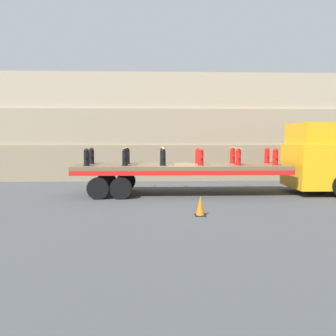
{
  "coord_description": "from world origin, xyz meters",
  "views": [
    {
      "loc": [
        -1.1,
        -14.76,
        2.54
      ],
      "look_at": [
        -0.59,
        0.0,
        1.2
      ],
      "focal_mm": 35.0,
      "sensor_mm": 36.0,
      "label": 1
    }
  ],
  "objects": [
    {
      "name": "fire_hydrant_red_near_5",
      "position": [
        4.13,
        -0.55,
        1.72
      ],
      "size": [
        0.29,
        0.48,
        0.75
      ],
      "color": "red",
      "rests_on": "flatbed_trailer"
    },
    {
      "name": "fire_hydrant_red_near_4",
      "position": [
        2.48,
        -0.55,
        1.72
      ],
      "size": [
        0.29,
        0.48,
        0.75
      ],
      "color": "red",
      "rests_on": "flatbed_trailer"
    },
    {
      "name": "fire_hydrant_black_near_2",
      "position": [
        -0.83,
        -0.55,
        1.72
      ],
      "size": [
        0.29,
        0.48,
        0.75
      ],
      "color": "black",
      "rests_on": "flatbed_trailer"
    },
    {
      "name": "fire_hydrant_black_far_1",
      "position": [
        -2.48,
        0.55,
        1.72
      ],
      "size": [
        0.29,
        0.48,
        0.75
      ],
      "color": "black",
      "rests_on": "flatbed_trailer"
    },
    {
      "name": "fire_hydrant_red_far_3",
      "position": [
        0.83,
        0.55,
        1.72
      ],
      "size": [
        0.29,
        0.48,
        0.75
      ],
      "color": "red",
      "rests_on": "flatbed_trailer"
    },
    {
      "name": "cargo_strap_middle",
      "position": [
        -0.83,
        0.0,
        2.11
      ],
      "size": [
        0.05,
        2.7,
        0.01
      ],
      "color": "yellow",
      "rests_on": "fire_hydrant_black_near_2"
    },
    {
      "name": "fire_hydrant_red_near_3",
      "position": [
        0.83,
        -0.55,
        1.72
      ],
      "size": [
        0.29,
        0.48,
        0.75
      ],
      "color": "red",
      "rests_on": "flatbed_trailer"
    },
    {
      "name": "ground_plane",
      "position": [
        0.0,
        0.0,
        0.0
      ],
      "size": [
        120.0,
        120.0,
        0.0
      ],
      "primitive_type": "plane",
      "color": "#3F4244"
    },
    {
      "name": "truck_cab",
      "position": [
        6.44,
        0.0,
        1.6
      ],
      "size": [
        2.69,
        2.69,
        3.22
      ],
      "color": "orange",
      "rests_on": "ground_plane"
    },
    {
      "name": "flatbed_trailer",
      "position": [
        -0.6,
        0.0,
        1.1
      ],
      "size": [
        9.46,
        2.6,
        1.36
      ],
      "color": "brown",
      "rests_on": "ground_plane"
    },
    {
      "name": "fire_hydrant_red_far_5",
      "position": [
        4.13,
        0.55,
        1.72
      ],
      "size": [
        0.29,
        0.48,
        0.75
      ],
      "color": "red",
      "rests_on": "flatbed_trailer"
    },
    {
      "name": "traffic_cone",
      "position": [
        0.33,
        -4.21,
        0.32
      ],
      "size": [
        0.37,
        0.37,
        0.66
      ],
      "color": "black",
      "rests_on": "ground_plane"
    },
    {
      "name": "cargo_strap_front",
      "position": [
        2.48,
        0.0,
        2.11
      ],
      "size": [
        0.05,
        2.7,
        0.01
      ],
      "color": "yellow",
      "rests_on": "fire_hydrant_red_near_4"
    },
    {
      "name": "fire_hydrant_red_far_4",
      "position": [
        2.48,
        0.55,
        1.72
      ],
      "size": [
        0.29,
        0.48,
        0.75
      ],
      "color": "red",
      "rests_on": "flatbed_trailer"
    },
    {
      "name": "fire_hydrant_black_far_2",
      "position": [
        -0.83,
        0.55,
        1.72
      ],
      "size": [
        0.29,
        0.48,
        0.75
      ],
      "color": "black",
      "rests_on": "flatbed_trailer"
    },
    {
      "name": "fire_hydrant_black_near_1",
      "position": [
        -2.48,
        -0.55,
        1.72
      ],
      "size": [
        0.29,
        0.48,
        0.75
      ],
      "color": "black",
      "rests_on": "flatbed_trailer"
    },
    {
      "name": "rock_cliff",
      "position": [
        0.0,
        6.15,
        3.21
      ],
      "size": [
        60.0,
        3.3,
        6.42
      ],
      "color": "#84755B",
      "rests_on": "ground_plane"
    },
    {
      "name": "fire_hydrant_black_near_0",
      "position": [
        -4.13,
        -0.55,
        1.72
      ],
      "size": [
        0.29,
        0.48,
        0.75
      ],
      "color": "black",
      "rests_on": "flatbed_trailer"
    },
    {
      "name": "cargo_strap_rear",
      "position": [
        -2.48,
        0.0,
        2.11
      ],
      "size": [
        0.05,
        2.7,
        0.01
      ],
      "color": "yellow",
      "rests_on": "fire_hydrant_black_near_1"
    },
    {
      "name": "fire_hydrant_black_far_0",
      "position": [
        -4.13,
        0.55,
        1.72
      ],
      "size": [
        0.29,
        0.48,
        0.75
      ],
      "color": "black",
      "rests_on": "flatbed_trailer"
    }
  ]
}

